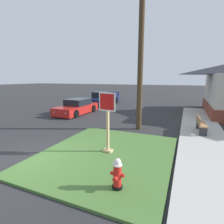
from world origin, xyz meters
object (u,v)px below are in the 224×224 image
stop_sign (108,124)px  street_bench (200,124)px  pickup_truck_navy (104,99)px  utility_pole (141,38)px  fire_hydrant (117,174)px  parked_sedan_red (77,107)px  manhole_cover (85,139)px

stop_sign → street_bench: (3.52, 4.19, -0.64)m
pickup_truck_navy → utility_pole: size_ratio=0.52×
fire_hydrant → parked_sedan_red: bearing=129.7°
manhole_cover → fire_hydrant: bearing=-46.8°
fire_hydrant → parked_sedan_red: size_ratio=0.20×
stop_sign → utility_pole: bearing=86.1°
fire_hydrant → pickup_truck_navy: (-7.24, 14.17, 0.14)m
pickup_truck_navy → fire_hydrant: bearing=-62.9°
fire_hydrant → street_bench: 6.67m
parked_sedan_red → pickup_truck_navy: size_ratio=0.85×
street_bench → stop_sign: bearing=-130.1°
fire_hydrant → manhole_cover: bearing=133.2°
street_bench → utility_pole: 5.55m
fire_hydrant → utility_pole: 7.53m
manhole_cover → pickup_truck_navy: 11.90m
street_bench → utility_pole: (-3.26, -0.37, 4.48)m
stop_sign → pickup_truck_navy: stop_sign is taller
fire_hydrant → pickup_truck_navy: bearing=117.1°
street_bench → pickup_truck_navy: bearing=140.3°
fire_hydrant → pickup_truck_navy: 15.91m
stop_sign → parked_sedan_red: bearing=132.2°
parked_sedan_red → utility_pole: 7.94m
parked_sedan_red → utility_pole: size_ratio=0.44×
stop_sign → utility_pole: (0.26, 3.82, 3.84)m
street_bench → fire_hydrant: bearing=-110.2°
stop_sign → pickup_truck_navy: size_ratio=0.46×
fire_hydrant → utility_pole: size_ratio=0.09×
manhole_cover → utility_pole: utility_pole is taller
parked_sedan_red → street_bench: parked_sedan_red is taller
utility_pole → parked_sedan_red: bearing=157.3°
manhole_cover → parked_sedan_red: size_ratio=0.16×
street_bench → parked_sedan_red: bearing=167.0°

